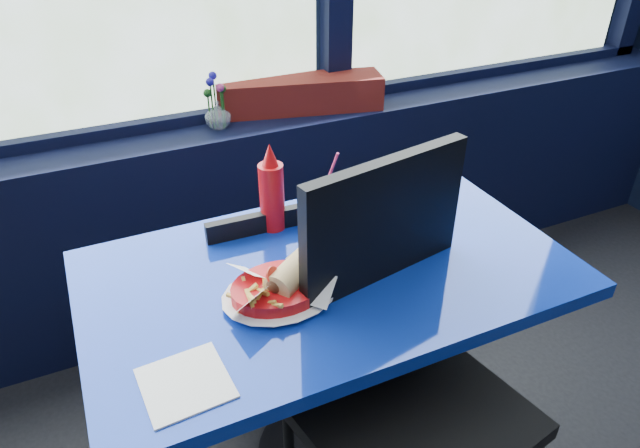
# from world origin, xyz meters

# --- Properties ---
(window_sill) EXTENTS (5.00, 0.26, 0.80)m
(window_sill) POSITION_xyz_m (0.00, 2.87, 0.40)
(window_sill) COLOR black
(window_sill) RESTS_ON ground
(near_table) EXTENTS (1.20, 0.70, 0.75)m
(near_table) POSITION_xyz_m (0.30, 2.00, 0.57)
(near_table) COLOR black
(near_table) RESTS_ON ground
(chair_near_front) EXTENTS (0.56, 0.56, 1.06)m
(chair_near_front) POSITION_xyz_m (0.38, 1.79, 0.61)
(chair_near_front) COLOR black
(chair_near_front) RESTS_ON ground
(chair_near_back) EXTENTS (0.38, 0.38, 0.81)m
(chair_near_back) POSITION_xyz_m (0.22, 2.33, 0.46)
(chair_near_back) COLOR black
(chair_near_back) RESTS_ON ground
(planter_box) EXTENTS (0.64, 0.30, 0.12)m
(planter_box) POSITION_xyz_m (0.61, 2.90, 0.86)
(planter_box) COLOR maroon
(planter_box) RESTS_ON window_sill
(flower_vase) EXTENTS (0.11, 0.12, 0.20)m
(flower_vase) POSITION_xyz_m (0.27, 2.86, 0.86)
(flower_vase) COLOR silver
(flower_vase) RESTS_ON window_sill
(food_basket) EXTENTS (0.27, 0.27, 0.09)m
(food_basket) POSITION_xyz_m (0.15, 1.94, 0.78)
(food_basket) COLOR #B10B0E
(food_basket) RESTS_ON near_table
(ketchup_bottle) EXTENTS (0.07, 0.07, 0.25)m
(ketchup_bottle) POSITION_xyz_m (0.24, 2.23, 0.86)
(ketchup_bottle) COLOR #B10B0E
(ketchup_bottle) RESTS_ON near_table
(soda_cup) EXTENTS (0.08, 0.08, 0.26)m
(soda_cup) POSITION_xyz_m (0.34, 2.13, 0.81)
(soda_cup) COLOR navy
(soda_cup) RESTS_ON near_table
(napkin) EXTENTS (0.17, 0.17, 0.00)m
(napkin) POSITION_xyz_m (-0.12, 1.78, 0.75)
(napkin) COLOR white
(napkin) RESTS_ON near_table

